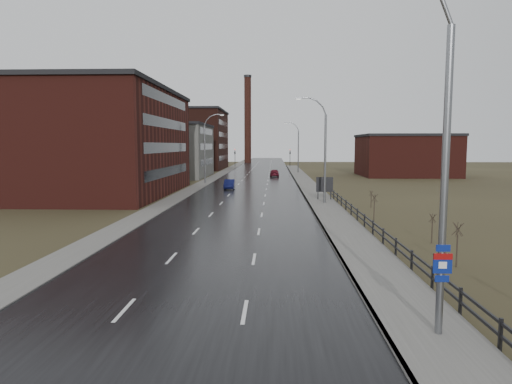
# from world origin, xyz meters

# --- Properties ---
(ground) EXTENTS (320.00, 320.00, 0.00)m
(ground) POSITION_xyz_m (0.00, 0.00, 0.00)
(ground) COLOR #2D2819
(ground) RESTS_ON ground
(road) EXTENTS (14.00, 300.00, 0.06)m
(road) POSITION_xyz_m (0.00, 60.00, 0.03)
(road) COLOR black
(road) RESTS_ON ground
(sidewalk_right) EXTENTS (3.20, 180.00, 0.18)m
(sidewalk_right) POSITION_xyz_m (8.60, 35.00, 0.09)
(sidewalk_right) COLOR #595651
(sidewalk_right) RESTS_ON ground
(curb_right) EXTENTS (0.16, 180.00, 0.18)m
(curb_right) POSITION_xyz_m (7.08, 35.00, 0.09)
(curb_right) COLOR slate
(curb_right) RESTS_ON ground
(sidewalk_left) EXTENTS (2.40, 260.00, 0.12)m
(sidewalk_left) POSITION_xyz_m (-8.20, 60.00, 0.06)
(sidewalk_left) COLOR #595651
(sidewalk_left) RESTS_ON ground
(warehouse_near) EXTENTS (22.44, 28.56, 13.50)m
(warehouse_near) POSITION_xyz_m (-20.99, 45.00, 6.76)
(warehouse_near) COLOR #471914
(warehouse_near) RESTS_ON ground
(warehouse_mid) EXTENTS (16.32, 20.40, 10.50)m
(warehouse_mid) POSITION_xyz_m (-17.99, 78.00, 5.26)
(warehouse_mid) COLOR slate
(warehouse_mid) RESTS_ON ground
(warehouse_far) EXTENTS (26.52, 24.48, 15.50)m
(warehouse_far) POSITION_xyz_m (-22.99, 108.00, 7.76)
(warehouse_far) COLOR #331611
(warehouse_far) RESTS_ON ground
(building_right) EXTENTS (18.36, 16.32, 8.50)m
(building_right) POSITION_xyz_m (30.30, 82.00, 4.26)
(building_right) COLOR #471914
(building_right) RESTS_ON ground
(smokestack) EXTENTS (2.70, 2.70, 30.70)m
(smokestack) POSITION_xyz_m (-6.00, 150.00, 15.50)
(smokestack) COLOR #331611
(smokestack) RESTS_ON ground
(streetlight_main) EXTENTS (3.91, 0.29, 12.11)m
(streetlight_main) POSITION_xyz_m (8.47, 2.00, 6.06)
(streetlight_main) COLOR slate
(streetlight_main) RESTS_ON ground
(streetlight_right_mid) EXTENTS (3.36, 0.28, 11.35)m
(streetlight_right_mid) POSITION_xyz_m (8.50, 36.00, 5.84)
(streetlight_right_mid) COLOR slate
(streetlight_right_mid) RESTS_ON ground
(streetlight_left) EXTENTS (3.36, 0.28, 11.35)m
(streetlight_left) POSITION_xyz_m (-7.70, 62.00, 5.84)
(streetlight_left) COLOR slate
(streetlight_left) RESTS_ON ground
(streetlight_right_far) EXTENTS (3.36, 0.28, 11.35)m
(streetlight_right_far) POSITION_xyz_m (8.50, 90.00, 5.84)
(streetlight_right_far) COLOR slate
(streetlight_right_far) RESTS_ON ground
(guardrail) EXTENTS (0.10, 53.05, 1.10)m
(guardrail) POSITION_xyz_m (10.30, 18.31, 0.71)
(guardrail) COLOR black
(guardrail) RESTS_ON ground
(shrub_c) EXTENTS (0.56, 0.59, 2.35)m
(shrub_c) POSITION_xyz_m (12.89, 10.95, 1.25)
(shrub_c) COLOR #382D23
(shrub_c) RESTS_ON ground
(shrub_d) EXTENTS (0.46, 0.49, 1.94)m
(shrub_d) POSITION_xyz_m (13.60, 16.76, 1.03)
(shrub_d) COLOR #382D23
(shrub_d) RESTS_ON ground
(shrub_e) EXTENTS (0.53, 0.56, 2.25)m
(shrub_e) POSITION_xyz_m (11.80, 25.62, 1.19)
(shrub_e) COLOR #382D23
(shrub_e) RESTS_ON ground
(shrub_f) EXTENTS (0.42, 0.44, 1.72)m
(shrub_f) POSITION_xyz_m (13.24, 33.61, 0.91)
(shrub_f) COLOR #382D23
(shrub_f) RESTS_ON ground
(billboard) EXTENTS (1.90, 0.17, 2.73)m
(billboard) POSITION_xyz_m (9.10, 38.90, 1.80)
(billboard) COLOR black
(billboard) RESTS_ON ground
(traffic_light_left) EXTENTS (0.58, 2.73, 5.30)m
(traffic_light_left) POSITION_xyz_m (-8.00, 120.00, 4.60)
(traffic_light_left) COLOR black
(traffic_light_left) RESTS_ON ground
(traffic_light_right) EXTENTS (0.58, 2.73, 5.30)m
(traffic_light_right) POSITION_xyz_m (8.00, 120.00, 4.60)
(traffic_light_right) COLOR black
(traffic_light_right) RESTS_ON ground
(car_near) EXTENTS (1.57, 4.19, 1.37)m
(car_near) POSITION_xyz_m (-2.97, 52.18, 0.68)
(car_near) COLOR #0C103D
(car_near) RESTS_ON ground
(car_far) EXTENTS (1.84, 4.52, 1.54)m
(car_far) POSITION_xyz_m (3.47, 78.02, 0.77)
(car_far) COLOR #560E1B
(car_far) RESTS_ON ground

